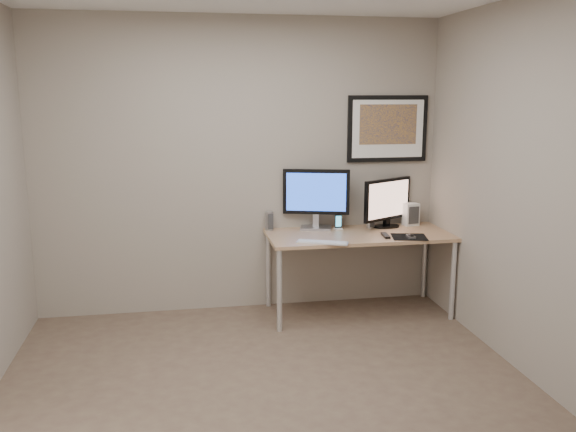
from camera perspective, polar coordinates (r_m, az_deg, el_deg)
name	(u,v)px	position (r m, az deg, el deg)	size (l,w,h in m)	color
floor	(269,393)	(4.19, -1.75, -16.22)	(3.60, 3.60, 0.00)	brown
room	(258,138)	(4.16, -2.81, 7.31)	(3.60, 3.60, 3.60)	white
desk	(359,241)	(5.40, 6.62, -2.31)	(1.60, 0.70, 0.73)	#936747
framed_art	(387,129)	(5.68, 9.29, 8.07)	(0.75, 0.04, 0.60)	black
monitor_large	(316,196)	(5.47, 2.66, 1.86)	(0.58, 0.26, 0.54)	#A5A5A9
monitor_tv	(387,202)	(5.61, 9.28, 1.34)	(0.52, 0.31, 0.45)	black
speaker_left	(269,221)	(5.46, -1.79, -0.46)	(0.07, 0.07, 0.17)	#A5A5A9
speaker_right	(370,219)	(5.60, 7.69, -0.28)	(0.07, 0.07, 0.17)	#A5A5A9
phone_dock	(338,222)	(5.50, 4.73, -0.56)	(0.07, 0.07, 0.14)	black
keyboard	(322,242)	(5.02, 3.25, -2.47)	(0.42, 0.11, 0.01)	silver
mousepad	(409,237)	(5.31, 11.27, -1.93)	(0.29, 0.26, 0.00)	black
mouse	(411,236)	(5.28, 11.42, -1.82)	(0.06, 0.10, 0.03)	black
remote	(386,235)	(5.30, 9.12, -1.79)	(0.05, 0.18, 0.02)	black
fan_unit	(411,214)	(5.78, 11.42, 0.16)	(0.13, 0.10, 0.21)	silver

